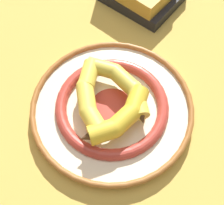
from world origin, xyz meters
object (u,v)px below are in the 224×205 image
object	(u,v)px
banana_b	(122,84)
banana_c	(89,97)
decorative_bowl	(112,107)
banana_a	(120,119)

from	to	relation	value
banana_b	banana_c	bearing A→B (deg)	72.79
decorative_bowl	banana_b	bearing A→B (deg)	128.55
banana_c	banana_a	bearing A→B (deg)	42.21
banana_a	banana_c	xyz separation A→B (m)	(-0.07, -0.04, -0.00)
decorative_bowl	banana_c	size ratio (longest dim) A/B	1.75
banana_c	banana_b	bearing A→B (deg)	104.95
banana_a	banana_b	bearing A→B (deg)	40.59
banana_c	decorative_bowl	bearing A→B (deg)	74.32
banana_a	banana_b	size ratio (longest dim) A/B	0.87
banana_a	decorative_bowl	bearing A→B (deg)	64.39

